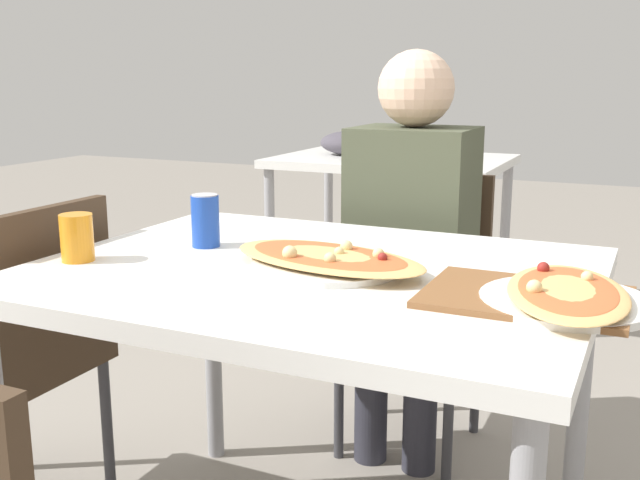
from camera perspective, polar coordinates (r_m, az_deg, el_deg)
dining_table at (r=1.61m, az=-0.54°, el=-4.60°), size 1.16×0.92×0.76m
chair_far_seated at (r=2.38m, az=7.55°, el=-4.03°), size 0.40×0.40×0.85m
chair_side_left at (r=2.05m, az=-21.66°, el=-7.53°), size 0.40×0.40×0.85m
person_seated at (r=2.21m, az=6.86°, el=1.12°), size 0.34×0.30×1.23m
pizza_main at (r=1.57m, az=0.54°, el=-1.53°), size 0.50×0.33×0.06m
soda_can at (r=1.79m, az=-8.73°, el=1.47°), size 0.07×0.07×0.12m
drink_glass at (r=1.72m, az=-18.03°, el=0.18°), size 0.07×0.07×0.10m
serving_tray at (r=1.41m, az=15.39°, el=-4.21°), size 0.36×0.27×0.01m
pizza_second at (r=1.40m, az=18.29°, el=-4.02°), size 0.31×0.42×0.05m
background_table at (r=3.73m, az=4.94°, el=5.45°), size 1.10×0.80×0.88m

